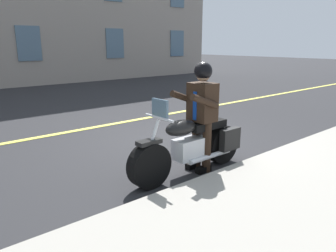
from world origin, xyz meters
The scene contains 4 objects.
ground_plane centered at (0.00, 0.00, 0.00)m, with size 80.00×80.00×0.00m, color #28282B.
lane_center_stripe centered at (0.00, -2.00, 0.01)m, with size 60.00×0.16×0.01m, color #E5DB4C.
motorcycle_main centered at (0.81, 1.56, 0.45)m, with size 2.21×0.60×1.26m.
rider_main centered at (0.62, 1.56, 1.04)m, with size 0.62×0.54×1.74m.
Camera 1 is at (4.17, 4.98, 2.01)m, focal length 34.12 mm.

